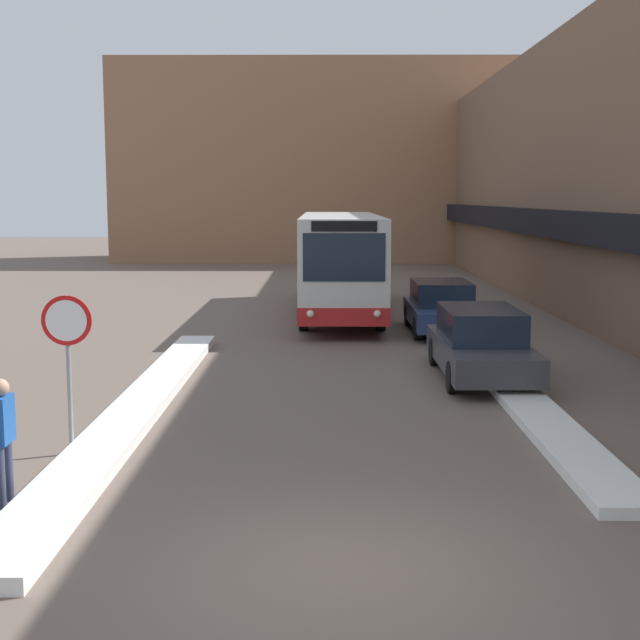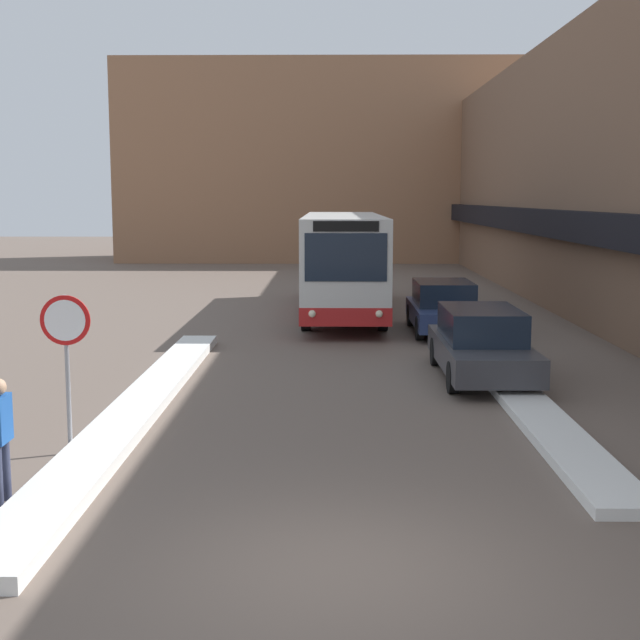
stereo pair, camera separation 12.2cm
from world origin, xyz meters
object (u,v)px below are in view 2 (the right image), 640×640
(city_bus, at_px, (343,261))
(pedestrian, at_px, (0,429))
(stop_sign, at_px, (66,339))
(parked_car_back, at_px, (443,307))
(parked_car_front, at_px, (481,344))

(city_bus, xyz_separation_m, pedestrian, (-4.61, -18.82, -0.81))
(city_bus, relative_size, stop_sign, 4.99)
(parked_car_back, height_order, pedestrian, pedestrian)
(pedestrian, bearing_deg, parked_car_front, 136.97)
(pedestrian, bearing_deg, parked_car_back, 152.62)
(city_bus, relative_size, parked_car_back, 2.76)
(parked_car_front, xyz_separation_m, stop_sign, (-7.27, -5.88, 1.02))
(parked_car_back, bearing_deg, stop_sign, -120.28)
(city_bus, height_order, stop_sign, city_bus)
(stop_sign, relative_size, pedestrian, 1.49)
(parked_car_back, bearing_deg, pedestrian, -116.99)
(city_bus, distance_m, stop_sign, 17.15)
(parked_car_front, bearing_deg, city_bus, 105.04)
(parked_car_front, xyz_separation_m, parked_car_back, (-0.00, 6.56, -0.01))
(city_bus, height_order, parked_car_back, city_bus)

